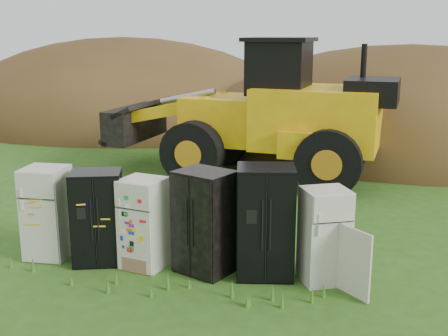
# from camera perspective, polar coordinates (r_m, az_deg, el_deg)

# --- Properties ---
(ground) EXTENTS (120.00, 120.00, 0.00)m
(ground) POSITION_cam_1_polar(r_m,az_deg,el_deg) (9.97, -4.36, -10.07)
(ground) COLOR #2D5015
(ground) RESTS_ON ground
(fridge_leftmost) EXTENTS (0.77, 0.74, 1.67)m
(fridge_leftmost) POSITION_cam_1_polar(r_m,az_deg,el_deg) (10.63, -17.51, -4.34)
(fridge_leftmost) COLOR silver
(fridge_leftmost) RESTS_ON ground
(fridge_black_side) EXTENTS (1.03, 0.91, 1.66)m
(fridge_black_side) POSITION_cam_1_polar(r_m,az_deg,el_deg) (10.15, -12.73, -4.92)
(fridge_black_side) COLOR black
(fridge_black_side) RESTS_ON ground
(fridge_sticker) EXTENTS (0.83, 0.79, 1.58)m
(fridge_sticker) POSITION_cam_1_polar(r_m,az_deg,el_deg) (9.83, -8.12, -5.56)
(fridge_sticker) COLOR silver
(fridge_sticker) RESTS_ON ground
(fridge_dark_mid) EXTENTS (1.13, 1.04, 1.77)m
(fridge_dark_mid) POSITION_cam_1_polar(r_m,az_deg,el_deg) (9.52, -1.94, -5.48)
(fridge_dark_mid) COLOR black
(fridge_dark_mid) RESTS_ON ground
(fridge_black_right) EXTENTS (1.06, 0.93, 1.88)m
(fridge_black_right) POSITION_cam_1_polar(r_m,az_deg,el_deg) (9.37, 4.21, -5.47)
(fridge_black_right) COLOR black
(fridge_black_right) RESTS_ON ground
(fridge_open_door) EXTENTS (0.92, 0.89, 1.57)m
(fridge_open_door) POSITION_cam_1_polar(r_m,az_deg,el_deg) (9.32, 10.17, -6.78)
(fridge_open_door) COLOR silver
(fridge_open_door) RESTS_ON ground
(wheel_loader) EXTENTS (8.33, 4.21, 3.87)m
(wheel_loader) POSITION_cam_1_polar(r_m,az_deg,el_deg) (15.82, 2.12, 6.12)
(wheel_loader) COLOR yellow
(wheel_loader) RESTS_ON ground
(dirt_mound_right) EXTENTS (15.47, 11.34, 7.20)m
(dirt_mound_right) POSITION_cam_1_polar(r_m,az_deg,el_deg) (21.39, 17.91, 2.19)
(dirt_mound_right) COLOR #442D16
(dirt_mound_right) RESTS_ON ground
(dirt_mound_left) EXTENTS (16.35, 12.26, 7.60)m
(dirt_mound_left) POSITION_cam_1_polar(r_m,az_deg,el_deg) (26.29, -9.98, 4.68)
(dirt_mound_left) COLOR #442D16
(dirt_mound_left) RESTS_ON ground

